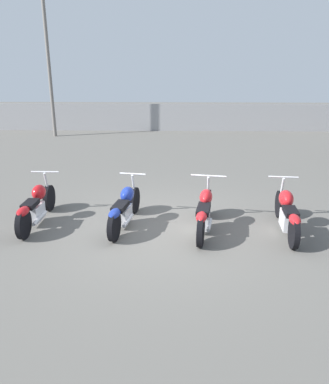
% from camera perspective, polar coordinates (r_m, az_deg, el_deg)
% --- Properties ---
extents(ground_plane, '(60.00, 60.00, 0.00)m').
position_cam_1_polar(ground_plane, '(7.71, -0.09, -5.61)').
color(ground_plane, '#5B5954').
extents(fence_back, '(40.00, 0.04, 1.39)m').
position_cam_1_polar(fence_back, '(19.82, 0.96, 11.28)').
color(fence_back, gray).
rests_on(fence_back, ground_plane).
extents(light_pole_left, '(0.70, 0.35, 7.94)m').
position_cam_1_polar(light_pole_left, '(18.89, -17.64, 22.19)').
color(light_pole_left, slate).
rests_on(light_pole_left, ground_plane).
extents(motorcycle_slot_0, '(0.62, 2.11, 0.96)m').
position_cam_1_polar(motorcycle_slot_0, '(8.25, -18.96, -2.03)').
color(motorcycle_slot_0, black).
rests_on(motorcycle_slot_0, ground_plane).
extents(motorcycle_slot_1, '(0.64, 2.07, 0.96)m').
position_cam_1_polar(motorcycle_slot_1, '(7.73, -6.10, -2.42)').
color(motorcycle_slot_1, black).
rests_on(motorcycle_slot_1, ground_plane).
extents(motorcycle_slot_2, '(0.74, 2.07, 0.99)m').
position_cam_1_polar(motorcycle_slot_2, '(7.50, 6.14, -2.96)').
color(motorcycle_slot_2, black).
rests_on(motorcycle_slot_2, ground_plane).
extents(motorcycle_slot_3, '(0.62, 2.12, 0.96)m').
position_cam_1_polar(motorcycle_slot_3, '(7.81, 18.19, -2.98)').
color(motorcycle_slot_3, black).
rests_on(motorcycle_slot_3, ground_plane).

